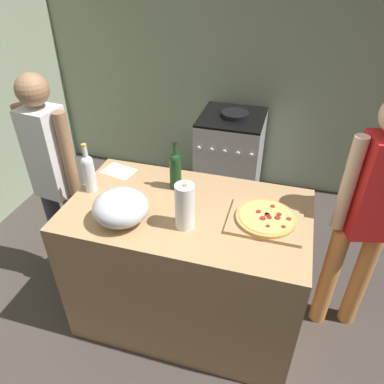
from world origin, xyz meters
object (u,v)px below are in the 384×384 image
at_px(mixing_bowl, 121,207).
at_px(person_in_red, 366,214).
at_px(person_in_stripes, 54,176).
at_px(paper_towel_roll, 185,206).
at_px(stove, 230,158).
at_px(pizza, 266,218).
at_px(wine_bottle_dark, 89,171).
at_px(wine_bottle_clear, 175,169).

bearing_deg(mixing_bowl, person_in_red, 18.73).
height_order(person_in_stripes, person_in_red, person_in_red).
relative_size(person_in_stripes, person_in_red, 0.98).
bearing_deg(paper_towel_roll, stove, 91.96).
xyz_separation_m(pizza, stove, (-0.47, 1.51, -0.52)).
bearing_deg(pizza, mixing_bowl, -164.77).
xyz_separation_m(stove, person_in_red, (1.01, -1.28, 0.49)).
distance_m(paper_towel_roll, stove, 1.78).
relative_size(wine_bottle_dark, wine_bottle_clear, 1.01).
height_order(wine_bottle_dark, stove, wine_bottle_dark).
relative_size(mixing_bowl, person_in_stripes, 0.19).
bearing_deg(mixing_bowl, wine_bottle_clear, 65.26).
height_order(wine_bottle_dark, wine_bottle_clear, wine_bottle_dark).
distance_m(stove, person_in_stripes, 1.75).
relative_size(wine_bottle_clear, person_in_red, 0.19).
bearing_deg(wine_bottle_clear, pizza, -17.88).
height_order(mixing_bowl, wine_bottle_clear, wine_bottle_clear).
bearing_deg(paper_towel_roll, wine_bottle_clear, 115.76).
bearing_deg(wine_bottle_clear, wine_bottle_dark, -160.86).
distance_m(mixing_bowl, stove, 1.84).
xyz_separation_m(pizza, wine_bottle_clear, (-0.58, 0.19, 0.10)).
bearing_deg(stove, wine_bottle_clear, -94.57).
height_order(mixing_bowl, stove, mixing_bowl).
distance_m(pizza, stove, 1.67).
relative_size(wine_bottle_clear, stove, 0.34).
bearing_deg(person_in_red, paper_towel_roll, -158.01).
relative_size(mixing_bowl, stove, 0.33).
xyz_separation_m(paper_towel_roll, wine_bottle_dark, (-0.65, 0.17, 0.00)).
height_order(mixing_bowl, person_in_red, person_in_red).
bearing_deg(pizza, wine_bottle_clear, 162.12).
xyz_separation_m(wine_bottle_dark, person_in_red, (1.60, 0.22, -0.14)).
relative_size(wine_bottle_dark, person_in_stripes, 0.20).
distance_m(paper_towel_roll, wine_bottle_clear, 0.37).
distance_m(wine_bottle_dark, person_in_stripes, 0.38).
distance_m(wine_bottle_clear, person_in_stripes, 0.84).
bearing_deg(stove, mixing_bowl, -99.47).
relative_size(pizza, paper_towel_roll, 1.23).
height_order(mixing_bowl, paper_towel_roll, paper_towel_roll).
bearing_deg(wine_bottle_dark, wine_bottle_clear, 19.14).
relative_size(mixing_bowl, person_in_red, 0.19).
height_order(stove, person_in_stripes, person_in_stripes).
relative_size(pizza, wine_bottle_dark, 1.04).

